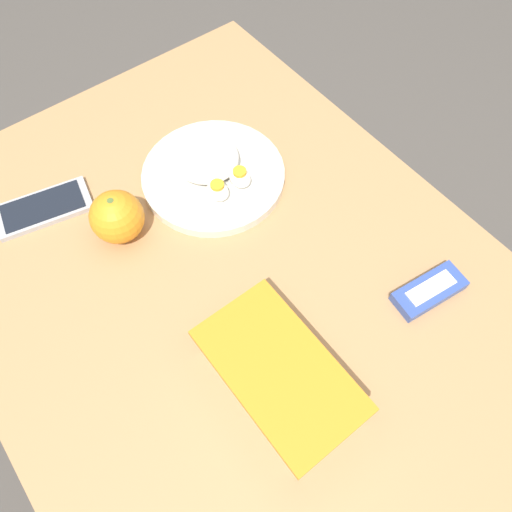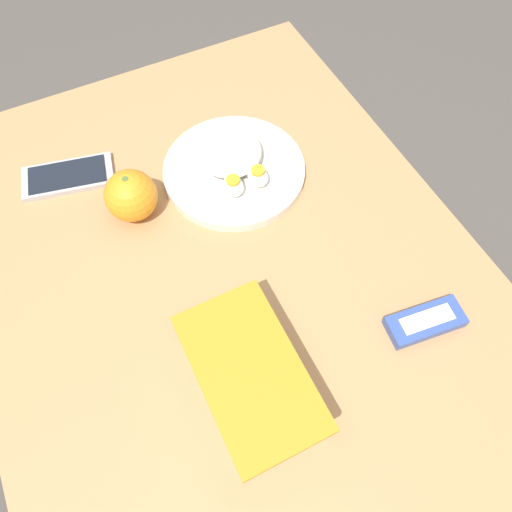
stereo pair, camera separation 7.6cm
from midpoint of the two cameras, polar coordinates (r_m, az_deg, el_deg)
The scene contains 7 objects.
ground_plane at distance 1.45m, azimuth -1.74°, elevation -17.81°, with size 10.00×10.00×0.00m, color #4C4742.
table at distance 0.86m, azimuth -2.82°, elevation -8.87°, with size 1.14×0.77×0.73m.
food_container at distance 0.68m, azimuth -0.68°, elevation -14.12°, with size 0.23×0.13×0.07m.
orange_fruit at distance 0.82m, azimuth -18.18°, elevation 4.06°, with size 0.09×0.09×0.09m.
rice_plate at distance 0.88m, azimuth -7.67°, elevation 9.61°, with size 0.25×0.25×0.06m.
candy_bar at distance 0.79m, azimuth 16.63°, elevation -4.06°, with size 0.06×0.12×0.02m.
cell_phone at distance 0.93m, azimuth -25.32°, elevation 4.80°, with size 0.10×0.17×0.01m.
Camera 1 is at (-0.26, 0.19, 1.41)m, focal length 35.00 mm.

